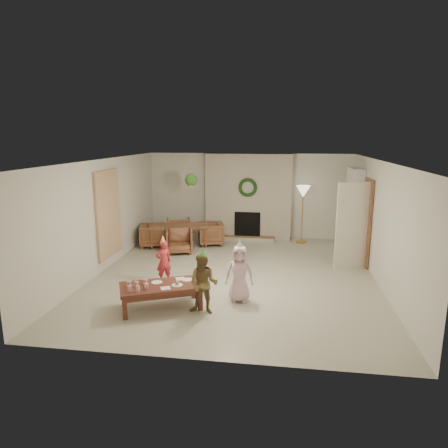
% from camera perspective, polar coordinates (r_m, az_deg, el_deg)
% --- Properties ---
extents(floor, '(7.00, 7.00, 0.00)m').
position_cam_1_polar(floor, '(8.93, 1.55, -7.21)').
color(floor, '#B7B29E').
rests_on(floor, ground).
extents(ceiling, '(7.00, 7.00, 0.00)m').
position_cam_1_polar(ceiling, '(8.42, 1.65, 9.03)').
color(ceiling, white).
rests_on(ceiling, wall_back).
extents(wall_back, '(7.00, 0.00, 7.00)m').
position_cam_1_polar(wall_back, '(12.02, 3.56, 4.04)').
color(wall_back, silver).
rests_on(wall_back, floor).
extents(wall_front, '(7.00, 0.00, 7.00)m').
position_cam_1_polar(wall_front, '(5.25, -2.94, -7.08)').
color(wall_front, silver).
rests_on(wall_front, floor).
extents(wall_left, '(0.00, 7.00, 7.00)m').
position_cam_1_polar(wall_left, '(9.41, -16.86, 1.18)').
color(wall_left, silver).
rests_on(wall_left, floor).
extents(wall_right, '(0.00, 7.00, 7.00)m').
position_cam_1_polar(wall_right, '(8.77, 21.46, 0.05)').
color(wall_right, silver).
rests_on(wall_right, floor).
extents(fireplace_mass, '(2.50, 0.40, 2.50)m').
position_cam_1_polar(fireplace_mass, '(11.82, 3.48, 3.90)').
color(fireplace_mass, '#5D2418').
rests_on(fireplace_mass, floor).
extents(fireplace_hearth, '(1.60, 0.30, 0.12)m').
position_cam_1_polar(fireplace_hearth, '(11.72, 3.26, -2.11)').
color(fireplace_hearth, brown).
rests_on(fireplace_hearth, floor).
extents(fireplace_firebox, '(0.75, 0.12, 0.75)m').
position_cam_1_polar(fireplace_firebox, '(11.79, 3.36, -0.07)').
color(fireplace_firebox, black).
rests_on(fireplace_firebox, floor).
extents(fireplace_wreath, '(0.54, 0.10, 0.54)m').
position_cam_1_polar(fireplace_wreath, '(11.55, 3.40, 5.21)').
color(fireplace_wreath, '#143614').
rests_on(fireplace_wreath, fireplace_mass).
extents(floor_lamp_base, '(0.31, 0.31, 0.03)m').
position_cam_1_polar(floor_lamp_base, '(11.75, 10.92, -2.50)').
color(floor_lamp_base, gold).
rests_on(floor_lamp_base, floor).
extents(floor_lamp_post, '(0.03, 0.03, 1.48)m').
position_cam_1_polar(floor_lamp_post, '(11.58, 11.07, 1.08)').
color(floor_lamp_post, gold).
rests_on(floor_lamp_post, floor).
extents(floor_lamp_shade, '(0.39, 0.39, 0.33)m').
position_cam_1_polar(floor_lamp_shade, '(11.47, 11.22, 4.56)').
color(floor_lamp_shade, beige).
rests_on(floor_lamp_shade, floor_lamp_post).
extents(bookshelf_carcass, '(0.30, 1.00, 2.20)m').
position_cam_1_polar(bookshelf_carcass, '(10.98, 17.95, 1.86)').
color(bookshelf_carcass, white).
rests_on(bookshelf_carcass, floor).
extents(bookshelf_shelf_a, '(0.30, 0.92, 0.03)m').
position_cam_1_polar(bookshelf_shelf_a, '(11.10, 17.63, -1.43)').
color(bookshelf_shelf_a, white).
rests_on(bookshelf_shelf_a, bookshelf_carcass).
extents(bookshelf_shelf_b, '(0.30, 0.92, 0.03)m').
position_cam_1_polar(bookshelf_shelf_b, '(11.02, 17.76, 0.59)').
color(bookshelf_shelf_b, white).
rests_on(bookshelf_shelf_b, bookshelf_carcass).
extents(bookshelf_shelf_c, '(0.30, 0.92, 0.03)m').
position_cam_1_polar(bookshelf_shelf_c, '(10.95, 17.90, 2.64)').
color(bookshelf_shelf_c, white).
rests_on(bookshelf_shelf_c, bookshelf_carcass).
extents(bookshelf_shelf_d, '(0.30, 0.92, 0.03)m').
position_cam_1_polar(bookshelf_shelf_d, '(10.89, 18.04, 4.71)').
color(bookshelf_shelf_d, white).
rests_on(bookshelf_shelf_d, bookshelf_carcass).
extents(books_row_lower, '(0.20, 0.40, 0.24)m').
position_cam_1_polar(books_row_lower, '(10.93, 17.69, -0.90)').
color(books_row_lower, '#A23D1E').
rests_on(books_row_lower, bookshelf_shelf_a).
extents(books_row_mid, '(0.20, 0.44, 0.24)m').
position_cam_1_polar(books_row_mid, '(11.04, 17.67, 1.35)').
color(books_row_mid, '#296798').
rests_on(books_row_mid, bookshelf_shelf_b).
extents(books_row_upper, '(0.20, 0.36, 0.22)m').
position_cam_1_polar(books_row_upper, '(10.83, 17.93, 3.23)').
color(books_row_upper, gold).
rests_on(books_row_upper, bookshelf_shelf_c).
extents(door_frame, '(0.05, 0.86, 2.04)m').
position_cam_1_polar(door_frame, '(9.95, 19.62, 0.23)').
color(door_frame, brown).
rests_on(door_frame, floor).
extents(door_leaf, '(0.77, 0.32, 2.00)m').
position_cam_1_polar(door_leaf, '(9.52, 17.80, -0.29)').
color(door_leaf, beige).
rests_on(door_leaf, floor).
extents(curtain_panel, '(0.06, 1.20, 2.00)m').
position_cam_1_polar(curtain_panel, '(9.57, -16.14, 1.41)').
color(curtain_panel, beige).
rests_on(curtain_panel, wall_left).
extents(dining_table, '(1.80, 1.30, 0.57)m').
position_cam_1_polar(dining_table, '(11.22, -6.44, -1.64)').
color(dining_table, brown).
rests_on(dining_table, floor).
extents(dining_chair_near, '(0.83, 0.84, 0.63)m').
position_cam_1_polar(dining_chair_near, '(10.53, -6.39, -2.42)').
color(dining_chair_near, brown).
rests_on(dining_chair_near, floor).
extents(dining_chair_far, '(0.83, 0.84, 0.63)m').
position_cam_1_polar(dining_chair_far, '(11.91, -6.49, -0.67)').
color(dining_chair_far, brown).
rests_on(dining_chair_far, floor).
extents(dining_chair_left, '(0.84, 0.83, 0.63)m').
position_cam_1_polar(dining_chair_left, '(11.23, -10.07, -1.59)').
color(dining_chair_left, brown).
rests_on(dining_chair_left, floor).
extents(dining_chair_right, '(0.84, 0.83, 0.63)m').
position_cam_1_polar(dining_chair_right, '(11.26, -1.92, -1.37)').
color(dining_chair_right, brown).
rests_on(dining_chair_right, floor).
extents(hanging_plant_cord, '(0.01, 0.01, 0.70)m').
position_cam_1_polar(hanging_plant_cord, '(10.15, -4.74, 7.59)').
color(hanging_plant_cord, tan).
rests_on(hanging_plant_cord, ceiling).
extents(hanging_plant_pot, '(0.16, 0.16, 0.12)m').
position_cam_1_polar(hanging_plant_pot, '(10.18, -4.70, 5.63)').
color(hanging_plant_pot, '#9F6633').
rests_on(hanging_plant_pot, hanging_plant_cord).
extents(hanging_plant_foliage, '(0.32, 0.32, 0.32)m').
position_cam_1_polar(hanging_plant_foliage, '(10.17, -4.71, 6.30)').
color(hanging_plant_foliage, '#204B19').
rests_on(hanging_plant_foliage, hanging_plant_pot).
extents(coffee_table_top, '(1.58, 1.23, 0.07)m').
position_cam_1_polar(coffee_table_top, '(7.23, -8.97, -8.77)').
color(coffee_table_top, '#5C2C1E').
rests_on(coffee_table_top, floor).
extents(coffee_table_apron, '(1.44, 1.09, 0.09)m').
position_cam_1_polar(coffee_table_apron, '(7.26, -8.95, -9.33)').
color(coffee_table_apron, '#5C2C1E').
rests_on(coffee_table_apron, floor).
extents(coffee_leg_fl, '(0.10, 0.10, 0.37)m').
position_cam_1_polar(coffee_leg_fl, '(7.01, -13.92, -11.63)').
color(coffee_leg_fl, '#5C2C1E').
rests_on(coffee_leg_fl, floor).
extents(coffee_leg_fr, '(0.10, 0.10, 0.37)m').
position_cam_1_polar(coffee_leg_fr, '(7.15, -3.40, -10.77)').
color(coffee_leg_fr, '#5C2C1E').
rests_on(coffee_leg_fr, floor).
extents(coffee_leg_bl, '(0.10, 0.10, 0.37)m').
position_cam_1_polar(coffee_leg_bl, '(7.54, -14.11, -9.88)').
color(coffee_leg_bl, '#5C2C1E').
rests_on(coffee_leg_bl, floor).
extents(coffee_leg_br, '(0.10, 0.10, 0.37)m').
position_cam_1_polar(coffee_leg_br, '(7.67, -4.37, -9.13)').
color(coffee_leg_br, '#5C2C1E').
rests_on(coffee_leg_br, floor).
extents(cup_a, '(0.10, 0.10, 0.10)m').
position_cam_1_polar(cup_a, '(7.01, -13.28, -8.93)').
color(cup_a, silver).
rests_on(cup_a, coffee_table_top).
extents(cup_b, '(0.10, 0.10, 0.10)m').
position_cam_1_polar(cup_b, '(7.22, -13.38, -8.32)').
color(cup_b, silver).
rests_on(cup_b, coffee_table_top).
extents(cup_c, '(0.10, 0.10, 0.10)m').
position_cam_1_polar(cup_c, '(6.97, -12.17, -9.02)').
color(cup_c, silver).
rests_on(cup_c, coffee_table_top).
extents(cup_d, '(0.10, 0.10, 0.10)m').
position_cam_1_polar(cup_d, '(7.17, -12.30, -8.40)').
color(cup_d, silver).
rests_on(cup_d, coffee_table_top).
extents(cup_e, '(0.10, 0.10, 0.10)m').
position_cam_1_polar(cup_e, '(7.06, -10.98, -8.68)').
color(cup_e, silver).
rests_on(cup_e, coffee_table_top).
extents(cup_f, '(0.10, 0.10, 0.10)m').
position_cam_1_polar(cup_f, '(7.26, -11.14, -8.08)').
color(cup_f, silver).
rests_on(cup_f, coffee_table_top).
extents(plate_a, '(0.26, 0.26, 0.01)m').
position_cam_1_polar(plate_a, '(7.34, -9.53, -8.17)').
color(plate_a, white).
rests_on(plate_a, coffee_table_top).
extents(plate_b, '(0.26, 0.26, 0.01)m').
position_cam_1_polar(plate_b, '(7.16, -6.68, -8.62)').
color(plate_b, white).
rests_on(plate_b, coffee_table_top).
extents(plate_c, '(0.26, 0.26, 0.01)m').
position_cam_1_polar(plate_c, '(7.39, -5.28, -7.89)').
color(plate_c, white).
rests_on(plate_c, coffee_table_top).
extents(food_scoop, '(0.10, 0.10, 0.08)m').
position_cam_1_polar(food_scoop, '(7.14, -6.69, -8.31)').
color(food_scoop, tan).
rests_on(food_scoop, plate_b).
extents(napkin_left, '(0.22, 0.22, 0.01)m').
position_cam_1_polar(napkin_left, '(7.05, -8.33, -9.02)').
color(napkin_left, '#FFBBBF').
rests_on(napkin_left, coffee_table_top).
extents(napkin_right, '(0.22, 0.22, 0.01)m').
position_cam_1_polar(napkin_right, '(7.45, -6.24, -7.74)').
color(napkin_right, '#FFBBBF').
rests_on(napkin_right, coffee_table_top).
extents(child_red, '(0.39, 0.37, 0.90)m').
position_cam_1_polar(child_red, '(8.42, -8.60, -5.33)').
color(child_red, '#B3262D').
rests_on(child_red, floor).
extents(party_hat_red, '(0.15, 0.15, 0.17)m').
position_cam_1_polar(party_hat_red, '(8.29, -8.71, -2.10)').
color(party_hat_red, '#E0C34A').
rests_on(party_hat_red, child_red).
extents(child_plaid, '(0.54, 0.44, 1.06)m').
position_cam_1_polar(child_plaid, '(6.92, -2.93, -8.50)').
color(child_plaid, '#9B452A').
rests_on(child_plaid, floor).
extents(party_hat_plaid, '(0.17, 0.17, 0.17)m').
position_cam_1_polar(party_hat_plaid, '(6.74, -2.98, -3.99)').
color(party_hat_plaid, '#50BB54').
rests_on(party_hat_plaid, child_plaid).
extents(child_pink, '(0.54, 0.37, 1.06)m').
position_cam_1_polar(child_pink, '(7.41, 2.21, -7.06)').
color(child_pink, '#F6C5D6').
rests_on(child_pink, floor).
extents(party_hat_pink, '(0.15, 0.15, 0.19)m').
position_cam_1_polar(party_hat_pink, '(7.24, 2.25, -2.81)').
color(party_hat_pink, silver).
rests_on(party_hat_pink, child_pink).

